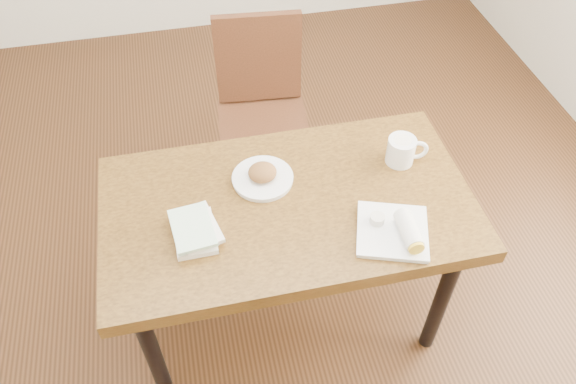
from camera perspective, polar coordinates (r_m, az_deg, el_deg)
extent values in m
cube|color=#472814|center=(2.59, 0.00, -12.16)|extent=(4.00, 5.00, 0.01)
cube|color=brown|center=(2.00, 0.00, -1.55)|extent=(1.31, 0.74, 0.06)
cylinder|color=black|center=(2.15, -13.49, -15.84)|extent=(0.06, 0.06, 0.69)
cylinder|color=black|center=(2.29, 15.38, -10.38)|extent=(0.06, 0.06, 0.69)
cylinder|color=black|center=(2.45, -14.17, -4.75)|extent=(0.06, 0.06, 0.69)
cylinder|color=black|center=(2.58, 10.82, -0.63)|extent=(0.06, 0.06, 0.69)
cylinder|color=#4E2716|center=(3.00, 0.80, 5.52)|extent=(0.04, 0.04, 0.45)
cylinder|color=#4E2716|center=(2.98, -6.10, 4.92)|extent=(0.04, 0.04, 0.45)
cylinder|color=#4E2716|center=(2.74, 1.79, 0.53)|extent=(0.04, 0.04, 0.45)
cylinder|color=#4E2716|center=(2.73, -5.72, -0.15)|extent=(0.04, 0.04, 0.45)
cube|color=#4E2716|center=(2.69, -2.47, 6.55)|extent=(0.46, 0.46, 0.04)
cube|color=#4E2716|center=(2.68, -3.04, 13.40)|extent=(0.40, 0.08, 0.45)
cylinder|color=white|center=(2.04, -2.58, 1.32)|extent=(0.22, 0.22, 0.01)
cylinder|color=white|center=(2.03, -2.59, 1.51)|extent=(0.22, 0.22, 0.01)
ellipsoid|color=#B27538|center=(2.02, -2.62, 2.02)|extent=(0.11, 0.11, 0.06)
cylinder|color=white|center=(2.12, 11.39, 4.14)|extent=(0.11, 0.11, 0.11)
torus|color=white|center=(2.14, 12.97, 4.16)|extent=(0.09, 0.03, 0.08)
cylinder|color=tan|center=(2.09, 11.58, 5.10)|extent=(0.09, 0.09, 0.01)
cylinder|color=#F2E5CC|center=(2.09, 11.59, 5.17)|extent=(0.06, 0.06, 0.00)
cube|color=white|center=(1.91, 10.52, -4.02)|extent=(0.29, 0.29, 0.01)
cube|color=white|center=(1.90, 10.56, -3.84)|extent=(0.30, 0.30, 0.01)
cylinder|color=white|center=(1.87, 12.16, -3.77)|extent=(0.06, 0.15, 0.06)
cylinder|color=yellow|center=(1.83, 12.87, -5.48)|extent=(0.05, 0.02, 0.05)
cylinder|color=silver|center=(1.90, 9.05, -2.72)|extent=(0.05, 0.05, 0.03)
cylinder|color=red|center=(1.89, 9.09, -2.52)|extent=(0.04, 0.04, 0.01)
cube|color=white|center=(1.90, -9.44, -4.15)|extent=(0.14, 0.19, 0.02)
cube|color=silver|center=(1.89, -9.22, -3.55)|extent=(0.17, 0.21, 0.02)
cube|color=#88CC96|center=(1.87, -9.71, -3.60)|extent=(0.15, 0.20, 0.01)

